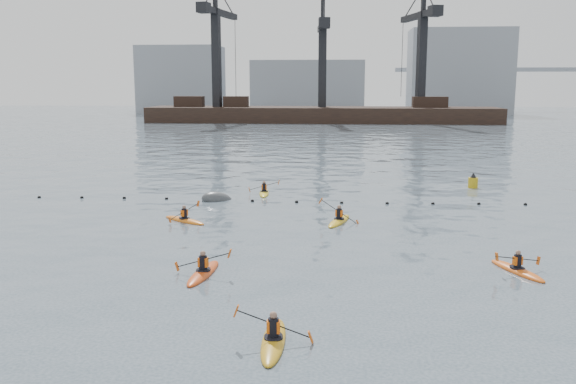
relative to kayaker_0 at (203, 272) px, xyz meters
name	(u,v)px	position (x,y,z in m)	size (l,w,h in m)	color
ground	(213,339)	(1.76, -6.42, -0.11)	(400.00, 400.00, 0.00)	#384651
float_line	(275,201)	(1.26, 16.11, -0.08)	(33.24, 0.73, 0.24)	black
barge_pier	(321,113)	(1.54, 103.57, 1.78)	(72.00, 19.30, 29.50)	black
skyline	(335,79)	(3.99, 143.85, 9.14)	(141.00, 28.00, 22.00)	gray
kayaker_0	(203,272)	(0.00, 0.00, 0.00)	(2.46, 3.65, 1.29)	#D14513
kayaker_1	(273,339)	(3.65, -6.52, 0.00)	(2.45, 3.57, 1.32)	#C48E17
kayaker_2	(184,219)	(-3.30, 9.73, -0.01)	(3.08, 2.49, 1.18)	orange
kayaker_3	(339,220)	(5.60, 10.29, 0.00)	(2.41, 3.56, 1.47)	gold
kayaker_4	(517,269)	(13.12, 1.48, -0.01)	(2.12, 3.33, 1.07)	#DE5914
kayaker_5	(264,192)	(0.18, 19.01, -0.01)	(2.26, 3.37, 1.15)	yellow
mooring_buoy	(217,200)	(-2.74, 16.37, -0.11)	(2.23, 1.32, 1.11)	#37393B
nav_buoy	(473,183)	(15.76, 22.92, 0.29)	(0.73, 0.73, 1.33)	gold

